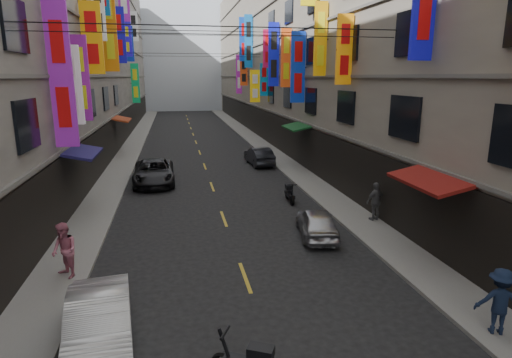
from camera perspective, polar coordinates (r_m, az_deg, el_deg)
name	(u,v)px	position (r m, az deg, el deg)	size (l,w,h in m)	color
sidewalk_left	(128,154)	(37.42, -16.74, 3.21)	(2.00, 90.00, 0.12)	slate
sidewalk_right	(268,150)	(38.07, 1.54, 3.95)	(2.00, 90.00, 0.12)	slate
building_row_left	(37,35)	(38.11, -27.14, 16.77)	(10.14, 90.00, 19.00)	gray
building_row_right	(336,40)	(39.39, 10.61, 17.81)	(10.14, 90.00, 19.00)	gray
haze_block	(182,52)	(86.81, -9.86, 16.38)	(18.00, 8.00, 22.00)	silver
shop_signage	(199,32)	(30.02, -7.65, 18.87)	(14.00, 55.00, 12.41)	#110FB4
street_awnings	(192,148)	(20.96, -8.53, 4.06)	(13.99, 35.20, 0.41)	#165321
overhead_cables	(208,31)	(24.87, -6.38, 19.00)	(14.00, 38.04, 1.24)	black
lane_markings	(202,159)	(34.33, -7.21, 2.70)	(0.12, 80.20, 0.01)	gold
scooter_far_right	(290,193)	(22.38, 4.50, -1.93)	(0.50, 1.80, 1.14)	black
car_left_mid	(99,326)	(11.25, -20.17, -17.89)	(1.45, 4.15, 1.37)	silver
car_left_far	(154,172)	(26.71, -13.46, 0.89)	(2.39, 5.18, 1.44)	black
car_right_mid	(317,222)	(17.68, 8.10, -5.74)	(1.41, 3.52, 1.20)	#B0B0B5
car_right_far	(259,156)	(31.58, 0.41, 3.07)	(1.39, 4.00, 1.32)	#24252B
pedestrian_lfar	(64,251)	(15.00, -24.18, -8.70)	(0.88, 0.60, 1.80)	#CB6B85
pedestrian_rnear	(500,301)	(12.55, 29.72, -13.97)	(1.10, 0.57, 1.71)	#131C34
pedestrian_rfar	(376,201)	(19.74, 15.68, -2.89)	(1.01, 0.58, 1.73)	#58585A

